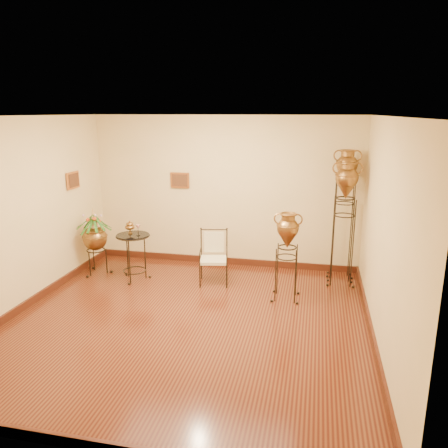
% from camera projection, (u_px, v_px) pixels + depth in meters
% --- Properties ---
extents(ground, '(5.00, 5.00, 0.00)m').
position_uv_depth(ground, '(187.00, 322.00, 6.11)').
color(ground, '#613017').
rests_on(ground, ground).
extents(room_shell, '(5.02, 5.02, 2.81)m').
position_uv_depth(room_shell, '(184.00, 200.00, 5.68)').
color(room_shell, beige).
rests_on(room_shell, ground).
extents(amphora_tall, '(0.56, 0.56, 2.27)m').
position_uv_depth(amphora_tall, '(344.00, 214.00, 7.42)').
color(amphora_tall, black).
rests_on(amphora_tall, ground).
extents(amphora_mid, '(0.48, 0.48, 2.10)m').
position_uv_depth(amphora_mid, '(344.00, 223.00, 7.25)').
color(amphora_mid, black).
rests_on(amphora_mid, ground).
extents(amphora_short, '(0.50, 0.50, 1.40)m').
position_uv_depth(amphora_short, '(287.00, 256.00, 6.71)').
color(amphora_short, black).
rests_on(amphora_short, ground).
extents(planter_urn, '(0.70, 0.70, 1.28)m').
position_uv_depth(planter_urn, '(95.00, 235.00, 7.77)').
color(planter_urn, black).
rests_on(planter_urn, ground).
extents(armchair, '(0.60, 0.57, 0.91)m').
position_uv_depth(armchair, '(214.00, 258.00, 7.37)').
color(armchair, black).
rests_on(armchair, ground).
extents(side_table, '(0.67, 0.67, 1.03)m').
position_uv_depth(side_table, '(134.00, 256.00, 7.55)').
color(side_table, black).
rests_on(side_table, ground).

